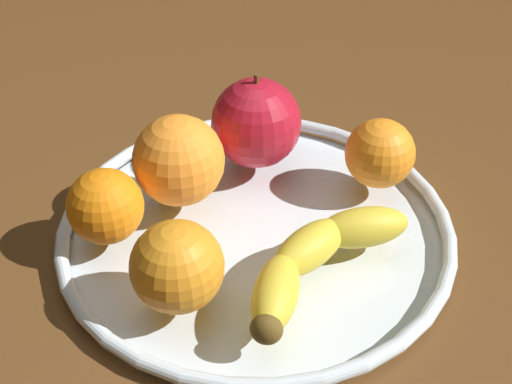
{
  "coord_description": "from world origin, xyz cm",
  "views": [
    {
      "loc": [
        26.71,
        33.75,
        39.21
      ],
      "look_at": [
        0.0,
        0.0,
        4.8
      ],
      "focal_mm": 46.67,
      "sensor_mm": 36.0,
      "label": 1
    }
  ],
  "objects_px": {
    "orange_back_right": "(177,267)",
    "orange_back_left": "(380,153)",
    "fruit_bowl": "(256,227)",
    "apple": "(256,123)",
    "orange_center": "(105,206)",
    "orange_front_left": "(179,160)",
    "banana": "(315,258)"
  },
  "relations": [
    {
      "from": "apple",
      "to": "orange_back_left",
      "type": "relative_size",
      "value": 1.46
    },
    {
      "from": "orange_back_right",
      "to": "orange_back_left",
      "type": "relative_size",
      "value": 1.1
    },
    {
      "from": "orange_back_left",
      "to": "banana",
      "type": "bearing_deg",
      "value": 22.64
    },
    {
      "from": "orange_back_right",
      "to": "orange_center",
      "type": "height_order",
      "value": "orange_back_right"
    },
    {
      "from": "fruit_bowl",
      "to": "orange_front_left",
      "type": "xyz_separation_m",
      "value": [
        0.03,
        -0.07,
        0.05
      ]
    },
    {
      "from": "orange_back_left",
      "to": "orange_front_left",
      "type": "bearing_deg",
      "value": -31.2
    },
    {
      "from": "fruit_bowl",
      "to": "banana",
      "type": "bearing_deg",
      "value": 86.8
    },
    {
      "from": "orange_front_left",
      "to": "orange_back_left",
      "type": "relative_size",
      "value": 1.27
    },
    {
      "from": "orange_front_left",
      "to": "orange_back_left",
      "type": "height_order",
      "value": "orange_front_left"
    },
    {
      "from": "fruit_bowl",
      "to": "apple",
      "type": "height_order",
      "value": "apple"
    },
    {
      "from": "apple",
      "to": "orange_back_left",
      "type": "xyz_separation_m",
      "value": [
        -0.07,
        0.09,
        -0.01
      ]
    },
    {
      "from": "orange_front_left",
      "to": "orange_center",
      "type": "distance_m",
      "value": 0.08
    },
    {
      "from": "orange_front_left",
      "to": "orange_back_right",
      "type": "xyz_separation_m",
      "value": [
        0.07,
        0.1,
        -0.01
      ]
    },
    {
      "from": "orange_back_right",
      "to": "orange_center",
      "type": "distance_m",
      "value": 0.1
    },
    {
      "from": "banana",
      "to": "orange_back_left",
      "type": "xyz_separation_m",
      "value": [
        -0.12,
        -0.05,
        0.01
      ]
    },
    {
      "from": "apple",
      "to": "orange_center",
      "type": "height_order",
      "value": "apple"
    },
    {
      "from": "banana",
      "to": "orange_center",
      "type": "distance_m",
      "value": 0.17
    },
    {
      "from": "fruit_bowl",
      "to": "banana",
      "type": "xyz_separation_m",
      "value": [
        0.0,
        0.08,
        0.03
      ]
    },
    {
      "from": "banana",
      "to": "orange_front_left",
      "type": "distance_m",
      "value": 0.15
    },
    {
      "from": "orange_back_left",
      "to": "orange_center",
      "type": "xyz_separation_m",
      "value": [
        0.23,
        -0.09,
        -0.0
      ]
    },
    {
      "from": "fruit_bowl",
      "to": "orange_back_right",
      "type": "distance_m",
      "value": 0.12
    },
    {
      "from": "banana",
      "to": "orange_front_left",
      "type": "bearing_deg",
      "value": -85.22
    },
    {
      "from": "banana",
      "to": "apple",
      "type": "bearing_deg",
      "value": -118.15
    },
    {
      "from": "orange_front_left",
      "to": "apple",
      "type": "bearing_deg",
      "value": -178.25
    },
    {
      "from": "fruit_bowl",
      "to": "orange_back_right",
      "type": "bearing_deg",
      "value": 19.83
    },
    {
      "from": "orange_front_left",
      "to": "orange_back_left",
      "type": "distance_m",
      "value": 0.18
    },
    {
      "from": "banana",
      "to": "apple",
      "type": "xyz_separation_m",
      "value": [
        -0.06,
        -0.15,
        0.03
      ]
    },
    {
      "from": "fruit_bowl",
      "to": "orange_center",
      "type": "distance_m",
      "value": 0.13
    },
    {
      "from": "fruit_bowl",
      "to": "apple",
      "type": "bearing_deg",
      "value": -128.54
    },
    {
      "from": "orange_front_left",
      "to": "orange_center",
      "type": "xyz_separation_m",
      "value": [
        0.07,
        0.01,
        -0.01
      ]
    },
    {
      "from": "fruit_bowl",
      "to": "orange_front_left",
      "type": "height_order",
      "value": "orange_front_left"
    },
    {
      "from": "banana",
      "to": "orange_back_right",
      "type": "distance_m",
      "value": 0.11
    }
  ]
}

